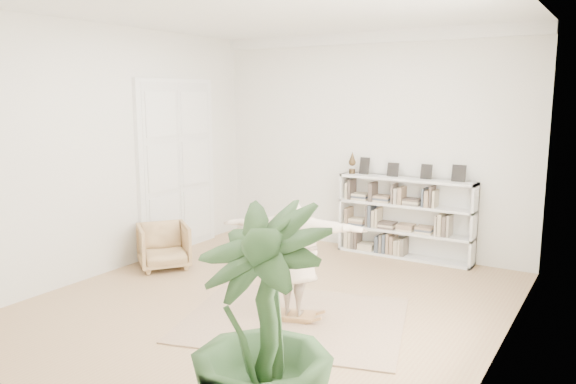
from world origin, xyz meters
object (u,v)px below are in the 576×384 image
Objects in this scene: armchair at (164,246)px; bookshelf at (405,219)px; person at (295,254)px; rocker_board at (294,315)px; houseplant at (262,332)px.

bookshelf is at bearing -12.53° from armchair.
person is at bearing -93.44° from bookshelf.
rocker_board is (2.74, -0.71, -0.27)m from armchair.
bookshelf is at bearing 98.94° from houseplant.
bookshelf is 3.22m from rocker_board.
person is (-0.19, -3.16, 0.17)m from bookshelf.
person is 0.90× the size of houseplant.
person is at bearing 115.12° from houseplant.
houseplant reaches higher than person.
armchair is 0.44× the size of person.
rocker_board is at bearing -67.05° from armchair.
bookshelf reaches higher than armchair.
person reaches higher than rocker_board.
houseplant is (1.03, -2.21, 0.13)m from person.
rocker_board is 0.29× the size of houseplant.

